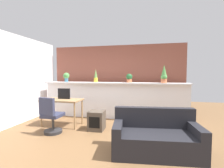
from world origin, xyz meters
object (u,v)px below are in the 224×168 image
Objects in this scene: potted_plant_0 at (66,76)px; potted_plant_1 at (96,76)px; tv_monitor at (64,94)px; side_cube_shelf at (97,120)px; couch at (155,138)px; potted_plant_3 at (164,75)px; potted_plant_2 at (129,78)px; office_chair at (51,118)px; desk at (62,102)px.

potted_plant_0 is 0.73× the size of potted_plant_1.
potted_plant_1 is 1.18× the size of tv_monitor.
tv_monitor is 0.74× the size of side_cube_shelf.
potted_plant_3 is at bearing 80.64° from couch.
potted_plant_2 is 0.57× the size of side_cube_shelf.
potted_plant_3 is 2.37m from couch.
potted_plant_3 is at bearing 30.00° from office_chair.
potted_plant_3 is 3.12m from desk.
side_cube_shelf is at bearing -37.80° from potted_plant_0.
potted_plant_2 is 1.74m from side_cube_shelf.
potted_plant_2 is 0.26× the size of desk.
couch is at bearing -32.70° from side_cube_shelf.
tv_monitor is (0.41, -0.91, -0.48)m from potted_plant_0.
couch is at bearing -70.76° from potted_plant_2.
desk is 2.96× the size of tv_monitor.
potted_plant_2 is 2.17m from desk.
side_cube_shelf is at bearing -11.95° from tv_monitor.
potted_plant_0 is 3.25m from potted_plant_3.
tv_monitor is at bearing 94.26° from office_chair.
potted_plant_0 reaches higher than side_cube_shelf.
couch is (2.45, -0.43, -0.11)m from office_chair.
desk is 1.21× the size of office_chair.
potted_plant_1 is 1.64m from side_cube_shelf.
office_chair is (-0.62, -1.62, -1.00)m from potted_plant_1.
potted_plant_2 is at bearing 28.78° from desk.
side_cube_shelf is at bearing -7.62° from desk.
office_chair is at bearing -153.28° from side_cube_shelf.
potted_plant_3 is 0.50× the size of desk.
office_chair is at bearing -74.24° from potted_plant_0.
potted_plant_0 is 2.18m from side_cube_shelf.
tv_monitor is 2.83m from couch.
potted_plant_1 is at bearing 179.63° from potted_plant_3.
potted_plant_0 is 0.35× the size of office_chair.
potted_plant_0 is 1.98m from office_chair.
tv_monitor reaches higher than side_cube_shelf.
side_cube_shelf is at bearing -122.68° from potted_plant_2.
potted_plant_0 is at bearing 114.12° from tv_monitor.
potted_plant_1 is at bearing 109.03° from side_cube_shelf.
potted_plant_0 is 2.20m from potted_plant_2.
office_chair is 1.13m from side_cube_shelf.
potted_plant_2 reaches higher than desk.
potted_plant_1 is (1.08, -0.02, 0.00)m from potted_plant_0.
potted_plant_1 reaches higher than desk.
potted_plant_0 is 1.29m from desk.
potted_plant_3 is 0.61× the size of office_chair.
potted_plant_1 is 0.88× the size of side_cube_shelf.
potted_plant_2 is (2.20, -0.00, -0.04)m from potted_plant_0.
potted_plant_1 is at bearing 54.67° from desk.
potted_plant_1 is 0.48× the size of office_chair.
potted_plant_1 is 1.40m from desk.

